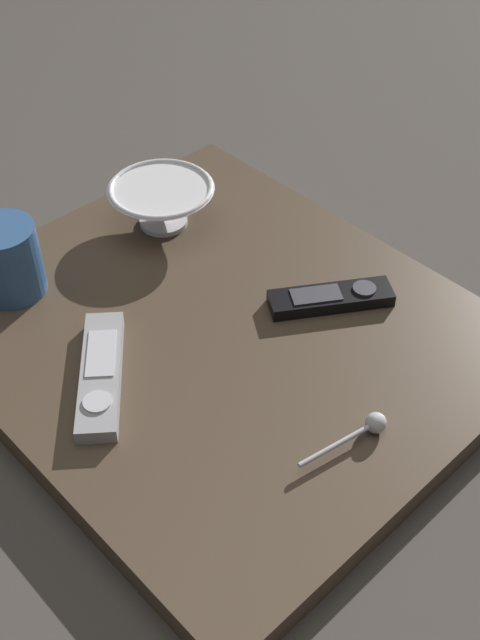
{
  "coord_description": "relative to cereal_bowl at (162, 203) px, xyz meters",
  "views": [
    {
      "loc": [
        -0.48,
        -0.55,
        0.75
      ],
      "look_at": [
        0.01,
        -0.03,
        0.06
      ],
      "focal_mm": 44.34,
      "sensor_mm": 36.0,
      "label": 1
    }
  ],
  "objects": [
    {
      "name": "coffee_mug",
      "position": [
        -0.24,
        0.02,
        0.01
      ],
      "size": [
        0.09,
        0.09,
        0.1
      ],
      "color": "#33598C",
      "rests_on": "table"
    },
    {
      "name": "tv_remote_near",
      "position": [
        -0.25,
        -0.19,
        -0.03
      ],
      "size": [
        0.16,
        0.18,
        0.02
      ],
      "color": "#9E9EA3",
      "rests_on": "table"
    },
    {
      "name": "tv_remote_far",
      "position": [
        0.05,
        -0.29,
        -0.03
      ],
      "size": [
        0.16,
        0.13,
        0.02
      ],
      "color": "black",
      "rests_on": "table"
    },
    {
      "name": "teaspoon",
      "position": [
        -0.09,
        -0.47,
        -0.03
      ],
      "size": [
        0.12,
        0.03,
        0.02
      ],
      "color": "silver",
      "rests_on": "table"
    },
    {
      "name": "ground_plane",
      "position": [
        -0.09,
        -0.22,
        -0.08
      ],
      "size": [
        6.0,
        6.0,
        0.0
      ],
      "primitive_type": "plane",
      "color": "#47423D"
    },
    {
      "name": "table",
      "position": [
        -0.09,
        -0.22,
        -0.06
      ],
      "size": [
        0.59,
        0.67,
        0.04
      ],
      "color": "#4C3D2D",
      "rests_on": "ground"
    },
    {
      "name": "cereal_bowl",
      "position": [
        0.0,
        0.0,
        0.0
      ],
      "size": [
        0.16,
        0.16,
        0.07
      ],
      "color": "silver",
      "rests_on": "table"
    }
  ]
}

